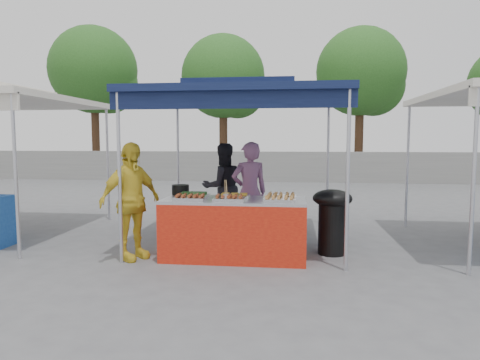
# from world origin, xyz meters

# --- Properties ---
(ground_plane) EXTENTS (80.00, 80.00, 0.00)m
(ground_plane) POSITION_xyz_m (0.00, 0.00, 0.00)
(ground_plane) COLOR #5D5D5F
(back_wall) EXTENTS (40.00, 0.25, 1.20)m
(back_wall) POSITION_xyz_m (0.00, 11.00, 0.60)
(back_wall) COLOR gray
(back_wall) RESTS_ON ground_plane
(main_canopy) EXTENTS (3.20, 3.20, 2.57)m
(main_canopy) POSITION_xyz_m (0.00, 0.97, 2.37)
(main_canopy) COLOR silver
(main_canopy) RESTS_ON ground_plane
(tree_0) EXTENTS (4.03, 4.03, 6.92)m
(tree_0) POSITION_xyz_m (-8.27, 13.43, 4.74)
(tree_0) COLOR #432A19
(tree_0) RESTS_ON ground_plane
(tree_1) EXTENTS (3.66, 3.62, 6.22)m
(tree_1) POSITION_xyz_m (-2.06, 12.81, 4.26)
(tree_1) COLOR #432A19
(tree_1) RESTS_ON ground_plane
(tree_2) EXTENTS (3.74, 3.73, 6.41)m
(tree_2) POSITION_xyz_m (3.81, 12.98, 4.38)
(tree_2) COLOR #432A19
(tree_2) RESTS_ON ground_plane
(vendor_table) EXTENTS (2.00, 0.80, 0.85)m
(vendor_table) POSITION_xyz_m (0.00, -0.10, 0.43)
(vendor_table) COLOR red
(vendor_table) RESTS_ON ground_plane
(food_tray_fl) EXTENTS (0.42, 0.30, 0.07)m
(food_tray_fl) POSITION_xyz_m (-0.57, -0.34, 0.88)
(food_tray_fl) COLOR silver
(food_tray_fl) RESTS_ON vendor_table
(food_tray_fm) EXTENTS (0.42, 0.30, 0.07)m
(food_tray_fm) POSITION_xyz_m (-0.03, -0.34, 0.88)
(food_tray_fm) COLOR silver
(food_tray_fm) RESTS_ON vendor_table
(food_tray_fr) EXTENTS (0.42, 0.30, 0.07)m
(food_tray_fr) POSITION_xyz_m (0.64, -0.34, 0.88)
(food_tray_fr) COLOR silver
(food_tray_fr) RESTS_ON vendor_table
(food_tray_bl) EXTENTS (0.42, 0.30, 0.07)m
(food_tray_bl) POSITION_xyz_m (-0.60, -0.03, 0.88)
(food_tray_bl) COLOR silver
(food_tray_bl) RESTS_ON vendor_table
(food_tray_bm) EXTENTS (0.42, 0.30, 0.07)m
(food_tray_bm) POSITION_xyz_m (-0.01, -0.01, 0.88)
(food_tray_bm) COLOR silver
(food_tray_bm) RESTS_ON vendor_table
(food_tray_br) EXTENTS (0.42, 0.30, 0.07)m
(food_tray_br) POSITION_xyz_m (0.66, -0.04, 0.88)
(food_tray_br) COLOR silver
(food_tray_br) RESTS_ON vendor_table
(cooking_pot) EXTENTS (0.26, 0.26, 0.15)m
(cooking_pot) POSITION_xyz_m (-0.86, 0.25, 0.92)
(cooking_pot) COLOR black
(cooking_pot) RESTS_ON vendor_table
(skewer_cup) EXTENTS (0.08, 0.08, 0.10)m
(skewer_cup) POSITION_xyz_m (-0.07, -0.37, 0.90)
(skewer_cup) COLOR silver
(skewer_cup) RESTS_ON vendor_table
(wok_burner) EXTENTS (0.57, 0.57, 0.96)m
(wok_burner) POSITION_xyz_m (1.39, 0.29, 0.57)
(wok_burner) COLOR black
(wok_burner) RESTS_ON ground_plane
(crate_left) EXTENTS (0.45, 0.31, 0.27)m
(crate_left) POSITION_xyz_m (-0.31, 0.61, 0.13)
(crate_left) COLOR #1436A7
(crate_left) RESTS_ON ground_plane
(crate_right) EXTENTS (0.55, 0.39, 0.33)m
(crate_right) POSITION_xyz_m (0.43, 0.51, 0.17)
(crate_right) COLOR #1436A7
(crate_right) RESTS_ON ground_plane
(crate_stacked) EXTENTS (0.52, 0.36, 0.31)m
(crate_stacked) POSITION_xyz_m (0.43, 0.51, 0.49)
(crate_stacked) COLOR #1436A7
(crate_stacked) RESTS_ON crate_right
(vendor_woman) EXTENTS (0.70, 0.59, 1.64)m
(vendor_woman) POSITION_xyz_m (0.12, 0.92, 0.82)
(vendor_woman) COLOR #8E5A82
(vendor_woman) RESTS_ON ground_plane
(helper_man) EXTENTS (0.97, 0.90, 1.61)m
(helper_man) POSITION_xyz_m (-0.45, 1.74, 0.80)
(helper_man) COLOR black
(helper_man) RESTS_ON ground_plane
(customer_person) EXTENTS (0.87, 1.03, 1.65)m
(customer_person) POSITION_xyz_m (-1.43, -0.31, 0.82)
(customer_person) COLOR yellow
(customer_person) RESTS_ON ground_plane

